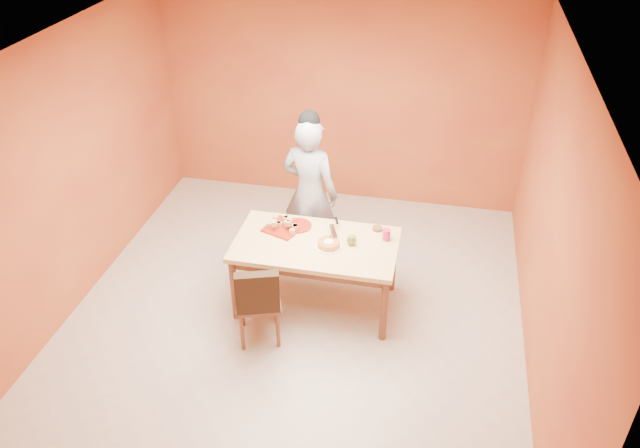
% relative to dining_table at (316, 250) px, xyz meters
% --- Properties ---
extents(floor, '(5.00, 5.00, 0.00)m').
position_rel_dining_table_xyz_m(floor, '(-0.16, -0.23, -0.67)').
color(floor, beige).
rests_on(floor, ground).
extents(ceiling, '(5.00, 5.00, 0.00)m').
position_rel_dining_table_xyz_m(ceiling, '(-0.16, -0.23, 2.03)').
color(ceiling, white).
rests_on(ceiling, wall_back).
extents(wall_back, '(4.50, 0.00, 4.50)m').
position_rel_dining_table_xyz_m(wall_back, '(-0.16, 2.27, 0.68)').
color(wall_back, '#B6662A').
rests_on(wall_back, floor).
extents(wall_left, '(0.00, 5.00, 5.00)m').
position_rel_dining_table_xyz_m(wall_left, '(-2.41, -0.23, 0.68)').
color(wall_left, '#B6662A').
rests_on(wall_left, floor).
extents(wall_right, '(0.00, 5.00, 5.00)m').
position_rel_dining_table_xyz_m(wall_right, '(2.09, -0.23, 0.68)').
color(wall_right, '#B6662A').
rests_on(wall_right, floor).
extents(dining_table, '(1.60, 0.90, 0.76)m').
position_rel_dining_table_xyz_m(dining_table, '(0.00, 0.00, 0.00)').
color(dining_table, '#F3D57F').
rests_on(dining_table, floor).
extents(dining_chair, '(0.54, 0.60, 0.91)m').
position_rel_dining_table_xyz_m(dining_chair, '(-0.42, -0.62, -0.20)').
color(dining_chair, brown).
rests_on(dining_chair, floor).
extents(pastry_pile, '(0.30, 0.30, 0.10)m').
position_rel_dining_table_xyz_m(pastry_pile, '(-0.37, 0.18, 0.16)').
color(pastry_pile, tan).
rests_on(pastry_pile, pastry_platter).
extents(person, '(0.71, 0.54, 1.74)m').
position_rel_dining_table_xyz_m(person, '(-0.23, 0.74, 0.20)').
color(person, gray).
rests_on(person, floor).
extents(pastry_platter, '(0.43, 0.43, 0.02)m').
position_rel_dining_table_xyz_m(pastry_platter, '(-0.37, 0.18, 0.10)').
color(pastry_platter, maroon).
rests_on(pastry_platter, dining_table).
extents(red_dinner_plate, '(0.33, 0.33, 0.02)m').
position_rel_dining_table_xyz_m(red_dinner_plate, '(-0.24, 0.25, 0.10)').
color(red_dinner_plate, maroon).
rests_on(red_dinner_plate, dining_table).
extents(white_cake_plate, '(0.32, 0.32, 0.01)m').
position_rel_dining_table_xyz_m(white_cake_plate, '(0.14, -0.04, 0.10)').
color(white_cake_plate, white).
rests_on(white_cake_plate, dining_table).
extents(sponge_cake, '(0.28, 0.28, 0.05)m').
position_rel_dining_table_xyz_m(sponge_cake, '(0.14, -0.04, 0.13)').
color(sponge_cake, orange).
rests_on(sponge_cake, white_cake_plate).
extents(cake_server, '(0.13, 0.25, 0.01)m').
position_rel_dining_table_xyz_m(cake_server, '(0.15, 0.14, 0.16)').
color(cake_server, white).
rests_on(cake_server, sponge_cake).
extents(egg_ornament, '(0.11, 0.09, 0.12)m').
position_rel_dining_table_xyz_m(egg_ornament, '(0.35, 0.04, 0.16)').
color(egg_ornament, olive).
rests_on(egg_ornament, dining_table).
extents(magenta_glass, '(0.10, 0.10, 0.11)m').
position_rel_dining_table_xyz_m(magenta_glass, '(0.67, 0.20, 0.15)').
color(magenta_glass, '#C31D5D').
rests_on(magenta_glass, dining_table).
extents(checker_tin, '(0.11, 0.11, 0.03)m').
position_rel_dining_table_xyz_m(checker_tin, '(0.56, 0.35, 0.11)').
color(checker_tin, '#36190E').
rests_on(checker_tin, dining_table).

